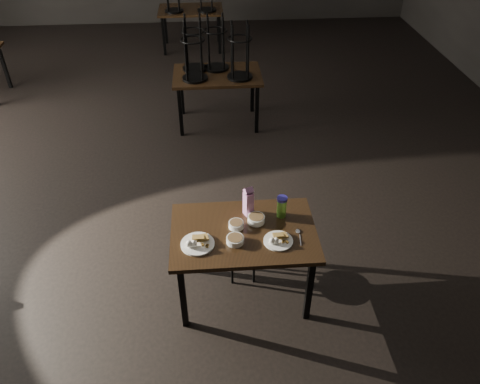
{
  "coord_description": "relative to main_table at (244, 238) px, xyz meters",
  "views": [
    {
      "loc": [
        0.47,
        -4.72,
        3.34
      ],
      "look_at": [
        0.72,
        -1.48,
        0.85
      ],
      "focal_mm": 35.0,
      "sensor_mm": 36.0,
      "label": 1
    }
  ],
  "objects": [
    {
      "name": "bowl_near",
      "position": [
        -0.06,
        0.06,
        0.11
      ],
      "size": [
        0.13,
        0.13,
        0.05
      ],
      "color": "white",
      "rests_on": "main_table"
    },
    {
      "name": "plate_right",
      "position": [
        0.26,
        -0.15,
        0.1
      ],
      "size": [
        0.24,
        0.24,
        0.08
      ],
      "color": "white",
      "rests_on": "main_table"
    },
    {
      "name": "spoon",
      "position": [
        0.45,
        -0.05,
        0.08
      ],
      "size": [
        0.05,
        0.2,
        0.01
      ],
      "color": "silver",
      "rests_on": "main_table"
    },
    {
      "name": "bentwood_chair",
      "position": [
        -0.01,
        0.27,
        -0.23
      ],
      "size": [
        0.39,
        0.39,
        0.75
      ],
      "rotation": [
        0.0,
        0.0,
        0.36
      ],
      "color": "black",
      "rests_on": "ground"
    },
    {
      "name": "water_bottle",
      "position": [
        0.34,
        0.17,
        0.18
      ],
      "size": [
        0.09,
        0.09,
        0.2
      ],
      "color": "#6EC63A",
      "rests_on": "main_table"
    },
    {
      "name": "bg_table_far",
      "position": [
        -0.49,
        6.19,
        0.08
      ],
      "size": [
        1.2,
        0.8,
        1.48
      ],
      "color": "black",
      "rests_on": "ground"
    },
    {
      "name": "bg_table_right",
      "position": [
        -0.13,
        3.21,
        0.13
      ],
      "size": [
        1.2,
        0.8,
        1.48
      ],
      "color": "black",
      "rests_on": "ground"
    },
    {
      "name": "juice_carton",
      "position": [
        0.06,
        0.22,
        0.21
      ],
      "size": [
        0.09,
        0.09,
        0.29
      ],
      "color": "#911A7A",
      "rests_on": "main_table"
    },
    {
      "name": "bowl_far",
      "position": [
        0.11,
        0.11,
        0.11
      ],
      "size": [
        0.15,
        0.15,
        0.06
      ],
      "color": "white",
      "rests_on": "main_table"
    },
    {
      "name": "plate_left",
      "position": [
        -0.38,
        -0.14,
        0.1
      ],
      "size": [
        0.27,
        0.27,
        0.09
      ],
      "color": "white",
      "rests_on": "main_table"
    },
    {
      "name": "bowl_big",
      "position": [
        -0.08,
        -0.13,
        0.11
      ],
      "size": [
        0.14,
        0.14,
        0.05
      ],
      "color": "white",
      "rests_on": "main_table"
    },
    {
      "name": "main_table",
      "position": [
        0.0,
        0.0,
        0.0
      ],
      "size": [
        1.2,
        0.8,
        0.75
      ],
      "color": "black",
      "rests_on": "ground"
    }
  ]
}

